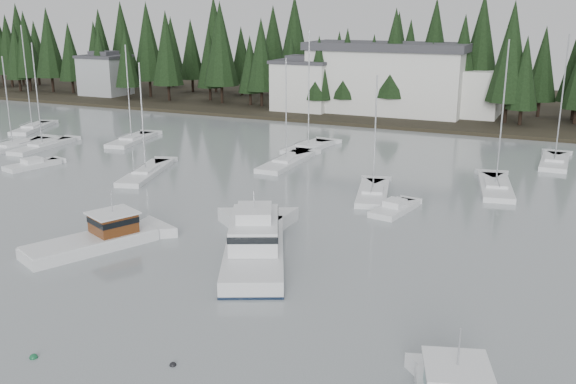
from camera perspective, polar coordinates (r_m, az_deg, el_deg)
name	(u,v)px	position (r m, az deg, el deg)	size (l,w,h in m)	color
far_shore_land	(436,105)	(117.75, 13.04, 7.55)	(240.00, 54.00, 1.00)	black
conifer_treeline	(422,114)	(107.10, 11.83, 6.82)	(200.00, 22.00, 20.00)	black
house_west	(304,84)	(105.29, 1.39, 9.56)	(9.54, 7.42, 8.75)	silver
house_far_west	(105,74)	(129.11, -15.95, 10.03)	(8.48, 7.42, 8.25)	#999EA0
harbor_inn	(400,79)	(103.51, 9.94, 9.84)	(29.50, 11.50, 10.90)	silver
lobster_boat_brown	(96,241)	(47.71, -16.73, -4.15)	(6.89, 9.69, 4.57)	silver
cabin_cruiser_center	(254,247)	(43.69, -3.00, -4.93)	(8.90, 13.06, 5.41)	silver
sailboat_0	(32,129)	(97.50, -21.77, 5.20)	(5.51, 9.40, 14.85)	silver
sailboat_3	(373,195)	(58.92, 7.55, -0.26)	(4.59, 9.07, 11.41)	silver
sailboat_4	(146,174)	(67.32, -12.52, 1.54)	(5.28, 10.73, 11.88)	silver
sailboat_5	(495,189)	(63.47, 17.96, 0.28)	(4.53, 9.82, 14.36)	silver
sailboat_6	(554,163)	(76.30, 22.60, 2.39)	(2.82, 8.85, 14.45)	silver
sailboat_8	(13,148)	(85.35, -23.26, 3.62)	(3.19, 10.53, 11.59)	silver
sailboat_9	(132,141)	(84.73, -13.72, 4.40)	(4.40, 9.61, 12.70)	silver
sailboat_10	(286,164)	(70.37, -0.16, 2.55)	(2.85, 10.44, 11.99)	silver
sailboat_11	(308,149)	(77.96, 1.82, 3.89)	(3.95, 8.73, 14.58)	silver
sailboat_12	(43,147)	(84.10, -20.97, 3.72)	(3.24, 9.84, 13.13)	silver
runabout_0	(32,166)	(74.15, -21.76, 2.15)	(3.47, 6.13, 1.42)	silver
runabout_1	(394,210)	(54.52, 9.44, -1.60)	(3.17, 5.82, 1.42)	silver
mooring_buoy_green	(34,358)	(34.58, -21.67, -13.54)	(0.41, 0.41, 0.41)	#145933
mooring_buoy_dark	(173,365)	(32.15, -10.19, -14.93)	(0.34, 0.34, 0.34)	black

